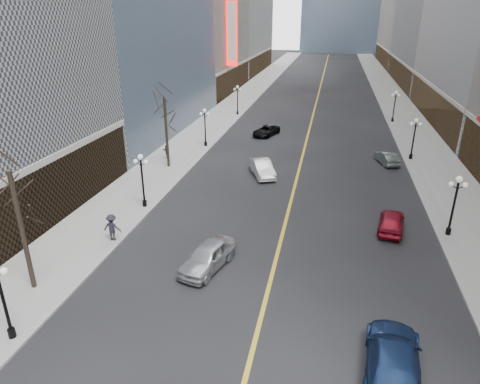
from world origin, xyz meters
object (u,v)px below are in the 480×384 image
at_px(streetlamp_west_1, 142,175).
at_px(car_sb_near, 393,359).
at_px(car_sb_far, 386,158).
at_px(streetlamp_west_3, 237,97).
at_px(streetlamp_west_0, 1,291).
at_px(car_sb_mid, 392,221).
at_px(car_nb_far, 266,131).
at_px(car_nb_mid, 262,168).
at_px(streetlamp_east_3, 395,103).
at_px(streetlamp_west_2, 205,123).
at_px(car_nb_near, 208,257).
at_px(streetlamp_east_2, 414,134).
at_px(streetlamp_east_1, 455,200).

bearing_deg(streetlamp_west_1, car_sb_near, -38.40).
bearing_deg(car_sb_far, streetlamp_west_3, -61.01).
bearing_deg(car_sb_near, streetlamp_west_0, 10.92).
bearing_deg(car_sb_near, car_sb_mid, -90.05).
bearing_deg(streetlamp_west_0, car_nb_far, 81.13).
bearing_deg(car_nb_mid, streetlamp_west_0, -131.22).
distance_m(streetlamp_east_3, car_sb_far, 20.21).
relative_size(streetlamp_west_0, streetlamp_west_2, 1.00).
xyz_separation_m(streetlamp_west_3, car_nb_mid, (8.34, -26.40, -2.11)).
xyz_separation_m(car_nb_near, car_sb_mid, (11.94, 7.82, -0.08)).
relative_size(streetlamp_west_1, car_nb_near, 0.93).
bearing_deg(car_nb_far, streetlamp_west_3, 138.51).
relative_size(streetlamp_east_2, car_sb_near, 0.77).
bearing_deg(car_nb_mid, streetlamp_east_1, -55.34).
relative_size(streetlamp_west_1, car_nb_mid, 0.94).
xyz_separation_m(streetlamp_east_2, car_nb_far, (-17.23, 6.76, -2.25)).
xyz_separation_m(streetlamp_west_1, car_nb_mid, (8.34, 9.60, -2.11)).
xyz_separation_m(streetlamp_east_2, car_sb_mid, (-3.97, -17.91, -2.15)).
xyz_separation_m(car_nb_far, car_sb_near, (11.78, -39.14, 0.20)).
bearing_deg(streetlamp_west_1, streetlamp_west_3, 90.00).
distance_m(streetlamp_west_0, streetlamp_west_2, 34.00).
bearing_deg(streetlamp_west_3, car_nb_near, -80.03).
distance_m(streetlamp_west_3, car_nb_mid, 27.77).
bearing_deg(streetlamp_east_1, car_nb_mid, 147.82).
height_order(streetlamp_west_3, car_nb_far, streetlamp_west_3).
height_order(streetlamp_west_1, car_sb_near, streetlamp_west_1).
distance_m(streetlamp_west_2, car_nb_near, 26.93).
bearing_deg(streetlamp_west_0, car_sb_far, 57.06).
xyz_separation_m(streetlamp_west_1, car_sb_near, (18.14, -14.38, -2.04)).
bearing_deg(car_nb_near, streetlamp_east_2, 73.46).
bearing_deg(car_sb_mid, streetlamp_west_1, 9.70).
bearing_deg(car_nb_mid, streetlamp_east_2, 5.67).
height_order(streetlamp_west_0, car_sb_mid, streetlamp_west_0).
bearing_deg(car_sb_near, streetlamp_east_3, -90.37).
bearing_deg(streetlamp_east_1, car_nb_near, -154.12).
xyz_separation_m(streetlamp_west_2, car_nb_mid, (8.34, -8.40, -2.11)).
distance_m(streetlamp_east_2, streetlamp_west_2, 23.60).
relative_size(streetlamp_west_0, streetlamp_west_1, 1.00).
height_order(streetlamp_east_2, car_sb_mid, streetlamp_east_2).
bearing_deg(streetlamp_east_2, car_sb_far, -145.92).
relative_size(car_nb_mid, car_nb_far, 1.02).
distance_m(streetlamp_east_1, streetlamp_west_3, 43.05).
height_order(streetlamp_west_3, car_sb_mid, streetlamp_west_3).
height_order(streetlamp_east_2, streetlamp_west_0, same).
relative_size(streetlamp_east_3, car_sb_near, 0.77).
bearing_deg(streetlamp_east_3, car_sb_near, -96.18).
relative_size(streetlamp_east_3, streetlamp_west_2, 1.00).
bearing_deg(streetlamp_east_1, streetlamp_west_1, 180.00).
bearing_deg(car_nb_near, streetlamp_west_2, 121.84).
relative_size(streetlamp_east_2, streetlamp_west_2, 1.00).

